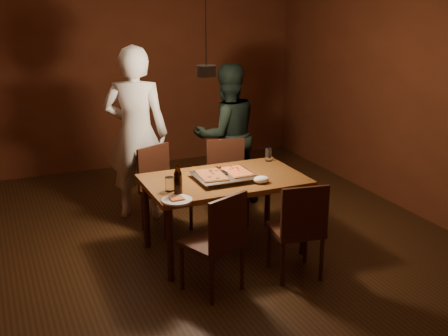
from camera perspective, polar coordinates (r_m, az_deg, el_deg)
name	(u,v)px	position (r m, az deg, el deg)	size (l,w,h in m)	color
room_shell	(207,109)	(5.22, -1.78, 6.02)	(6.00, 6.00, 6.00)	#381F0F
dining_table	(224,185)	(5.33, 0.00, -1.78)	(1.50, 0.90, 0.75)	brown
chair_far_left	(161,180)	(5.94, -6.45, -1.27)	(0.55, 0.55, 0.49)	#38190F
chair_far_right	(227,173)	(6.14, 0.30, -0.51)	(0.51, 0.51, 0.49)	#38190F
chair_near_left	(219,234)	(4.63, -0.52, -6.76)	(0.55, 0.55, 0.49)	#38190F
chair_near_right	(300,222)	(4.91, 7.68, -5.48)	(0.48, 0.48, 0.49)	#38190F
pizza_tray	(224,177)	(5.27, 0.01, -0.91)	(0.55, 0.45, 0.05)	silver
pizza_meat	(212,175)	(5.22, -1.25, -0.71)	(0.23, 0.37, 0.02)	maroon
pizza_cheese	(237,171)	(5.32, 1.34, -0.35)	(0.22, 0.34, 0.02)	gold
spatula	(222,172)	(5.28, -0.16, -0.42)	(0.09, 0.24, 0.04)	silver
beer_bottle_a	(177,183)	(4.84, -4.76, -1.53)	(0.06, 0.06, 0.23)	black
beer_bottle_b	(178,178)	(4.89, -4.71, -1.07)	(0.07, 0.07, 0.27)	black
water_glass_left	(170,184)	(4.98, -5.54, -1.64)	(0.08, 0.08, 0.13)	silver
water_glass_right	(268,155)	(5.84, 4.53, 1.34)	(0.07, 0.07, 0.13)	silver
plate_slice	(177,200)	(4.75, -4.81, -3.25)	(0.26, 0.26, 0.03)	white
napkin	(261,180)	(5.18, 3.80, -1.18)	(0.15, 0.12, 0.06)	white
diner_white	(136,134)	(6.20, -8.92, 3.48)	(0.70, 0.46, 1.91)	white
diner_dark	(227,135)	(6.58, 0.28, 3.40)	(0.81, 0.63, 1.66)	black
pendant_lamp	(206,70)	(5.16, -1.81, 9.95)	(0.18, 0.18, 1.10)	black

